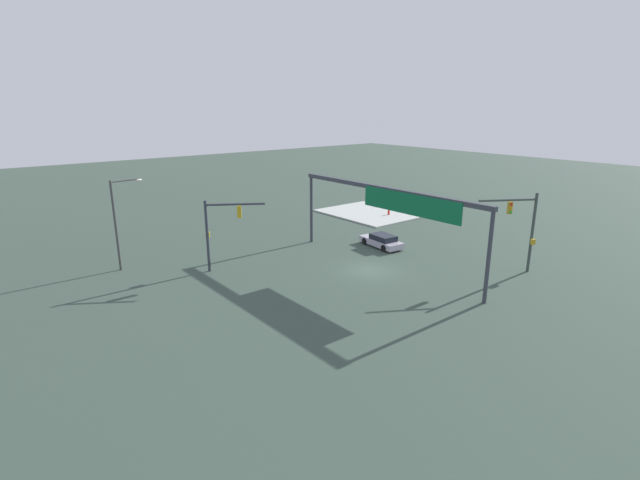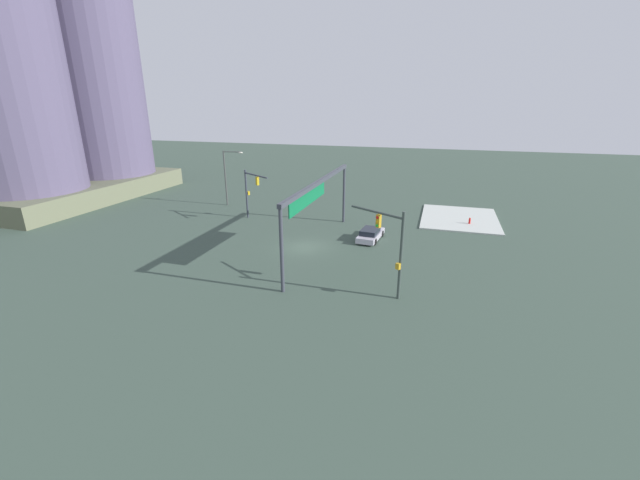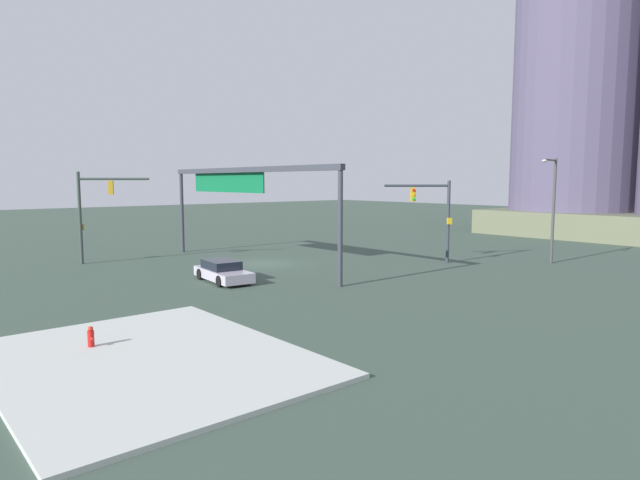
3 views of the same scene
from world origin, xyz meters
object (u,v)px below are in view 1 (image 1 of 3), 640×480
object	(u,v)px
traffic_signal_near_corner	(219,225)
fire_hydrant_on_curb	(389,212)
sedan_car_approaching	(382,241)
streetlamp_curved_arm	(119,217)
traffic_signal_opposite_side	(523,222)

from	to	relation	value
traffic_signal_near_corner	fire_hydrant_on_curb	size ratio (longest dim) A/B	8.18
sedan_car_approaching	streetlamp_curved_arm	bearing A→B (deg)	72.89
streetlamp_curved_arm	fire_hydrant_on_curb	bearing A→B (deg)	-10.57
sedan_car_approaching	fire_hydrant_on_curb	distance (m)	13.08
traffic_signal_opposite_side	streetlamp_curved_arm	xyz separation A→B (m)	(20.67, 24.37, 0.22)
traffic_signal_opposite_side	streetlamp_curved_arm	world-z (taller)	streetlamp_curved_arm
traffic_signal_near_corner	traffic_signal_opposite_side	xyz separation A→B (m)	(-15.28, -18.38, 0.28)
traffic_signal_near_corner	sedan_car_approaching	distance (m)	15.71
sedan_car_approaching	traffic_signal_opposite_side	bearing A→B (deg)	-158.09
fire_hydrant_on_curb	streetlamp_curved_arm	bearing A→B (deg)	89.24
traffic_signal_opposite_side	sedan_car_approaching	distance (m)	12.79
traffic_signal_opposite_side	streetlamp_curved_arm	size ratio (longest dim) A/B	0.87
traffic_signal_near_corner	fire_hydrant_on_curb	distance (m)	25.67
sedan_car_approaching	fire_hydrant_on_curb	size ratio (longest dim) A/B	6.60
streetlamp_curved_arm	sedan_car_approaching	xyz separation A→B (m)	(-8.86, -20.96, -3.76)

